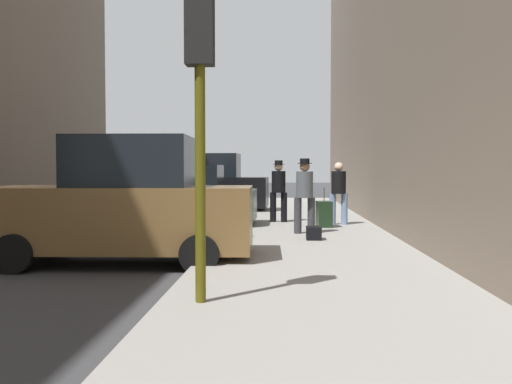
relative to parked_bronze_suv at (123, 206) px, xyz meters
name	(u,v)px	position (x,y,z in m)	size (l,w,h in m)	color
sidewalk	(313,258)	(3.35, 0.41, -0.96)	(4.00, 40.00, 0.15)	gray
parked_bronze_suv	(123,206)	(0.00, 0.00, 0.00)	(4.65, 2.15, 2.25)	brown
parked_dark_green_sedan	(181,199)	(0.00, 5.83, -0.18)	(4.22, 2.10, 1.79)	#193828
parked_black_suv	(207,186)	(0.00, 11.30, 0.00)	(4.66, 2.18, 2.25)	black
fire_hydrant	(238,222)	(1.80, 2.78, -0.54)	(0.42, 0.22, 0.70)	red
traffic_light	(200,74)	(1.85, -3.40, 1.73)	(0.32, 0.32, 3.60)	#514C0F
pedestrian_in_jeans	(339,190)	(4.35, 5.87, 0.07)	(0.51, 0.43, 1.71)	#728CB2
pedestrian_with_beanie	(305,192)	(3.33, 3.65, 0.10)	(0.51, 0.42, 1.78)	#333338
pedestrian_with_fedora	(279,188)	(2.70, 6.57, 0.10)	(0.52, 0.46, 1.78)	black
rolling_suitcase	(324,214)	(3.90, 5.19, -0.54)	(0.42, 0.60, 1.04)	black
duffel_bag	(314,233)	(3.48, 2.48, -0.74)	(0.32, 0.44, 0.28)	black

